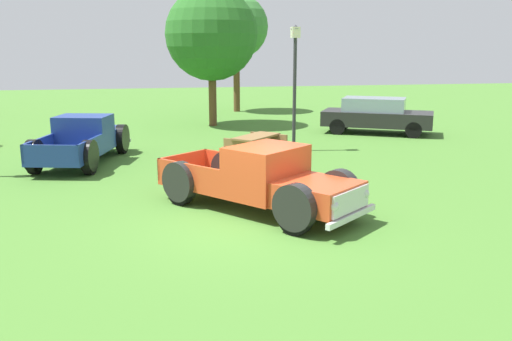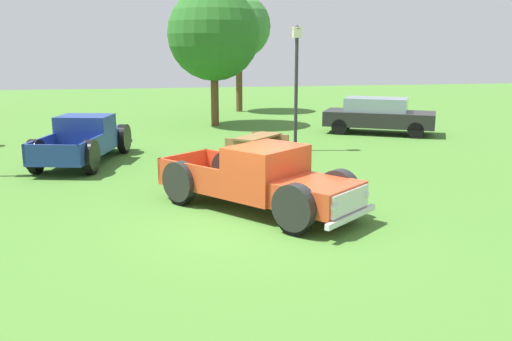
{
  "view_description": "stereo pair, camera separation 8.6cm",
  "coord_description": "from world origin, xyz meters",
  "px_view_note": "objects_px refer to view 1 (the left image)",
  "views": [
    {
      "loc": [
        -2.02,
        -10.54,
        3.53
      ],
      "look_at": [
        0.3,
        0.86,
        0.9
      ],
      "focal_mm": 37.99,
      "sensor_mm": 36.0,
      "label": 1
    },
    {
      "loc": [
        -1.94,
        -10.56,
        3.53
      ],
      "look_at": [
        0.3,
        0.86,
        0.9
      ],
      "focal_mm": 37.99,
      "sensor_mm": 36.0,
      "label": 2
    }
  ],
  "objects_px": {
    "pickup_truck_behind_left": "(85,139)",
    "sedan_distant_b": "(376,115)",
    "picnic_table": "(256,144)",
    "oak_tree_west": "(236,27)",
    "lamp_post_far": "(295,86)",
    "pickup_truck_foreground": "(268,181)",
    "oak_tree_east": "(211,34)"
  },
  "relations": [
    {
      "from": "pickup_truck_behind_left",
      "to": "oak_tree_east",
      "type": "height_order",
      "value": "oak_tree_east"
    },
    {
      "from": "picnic_table",
      "to": "lamp_post_far",
      "type": "bearing_deg",
      "value": 37.41
    },
    {
      "from": "oak_tree_east",
      "to": "sedan_distant_b",
      "type": "bearing_deg",
      "value": -30.23
    },
    {
      "from": "pickup_truck_behind_left",
      "to": "oak_tree_east",
      "type": "xyz_separation_m",
      "value": [
        5.0,
        7.32,
        3.45
      ]
    },
    {
      "from": "lamp_post_far",
      "to": "oak_tree_east",
      "type": "relative_size",
      "value": 0.69
    },
    {
      "from": "pickup_truck_behind_left",
      "to": "picnic_table",
      "type": "distance_m",
      "value": 5.46
    },
    {
      "from": "pickup_truck_foreground",
      "to": "pickup_truck_behind_left",
      "type": "relative_size",
      "value": 0.95
    },
    {
      "from": "pickup_truck_behind_left",
      "to": "sedan_distant_b",
      "type": "height_order",
      "value": "sedan_distant_b"
    },
    {
      "from": "pickup_truck_behind_left",
      "to": "lamp_post_far",
      "type": "relative_size",
      "value": 1.18
    },
    {
      "from": "sedan_distant_b",
      "to": "oak_tree_west",
      "type": "xyz_separation_m",
      "value": [
        -4.41,
        9.33,
        3.9
      ]
    },
    {
      "from": "pickup_truck_behind_left",
      "to": "oak_tree_west",
      "type": "distance_m",
      "value": 15.22
    },
    {
      "from": "sedan_distant_b",
      "to": "lamp_post_far",
      "type": "height_order",
      "value": "lamp_post_far"
    },
    {
      "from": "picnic_table",
      "to": "oak_tree_west",
      "type": "bearing_deg",
      "value": 83.07
    },
    {
      "from": "pickup_truck_foreground",
      "to": "lamp_post_far",
      "type": "xyz_separation_m",
      "value": [
        2.52,
        7.05,
        1.55
      ]
    },
    {
      "from": "pickup_truck_behind_left",
      "to": "lamp_post_far",
      "type": "height_order",
      "value": "lamp_post_far"
    },
    {
      "from": "pickup_truck_foreground",
      "to": "sedan_distant_b",
      "type": "distance_m",
      "value": 12.38
    },
    {
      "from": "pickup_truck_behind_left",
      "to": "lamp_post_far",
      "type": "distance_m",
      "value": 7.18
    },
    {
      "from": "pickup_truck_foreground",
      "to": "sedan_distant_b",
      "type": "height_order",
      "value": "sedan_distant_b"
    },
    {
      "from": "picnic_table",
      "to": "oak_tree_west",
      "type": "distance_m",
      "value": 14.45
    },
    {
      "from": "pickup_truck_behind_left",
      "to": "sedan_distant_b",
      "type": "relative_size",
      "value": 1.05
    },
    {
      "from": "oak_tree_east",
      "to": "pickup_truck_foreground",
      "type": "bearing_deg",
      "value": -92.12
    },
    {
      "from": "oak_tree_west",
      "to": "sedan_distant_b",
      "type": "bearing_deg",
      "value": -64.69
    },
    {
      "from": "sedan_distant_b",
      "to": "oak_tree_east",
      "type": "xyz_separation_m",
      "value": [
        -6.48,
        3.77,
        3.36
      ]
    },
    {
      "from": "picnic_table",
      "to": "pickup_truck_foreground",
      "type": "bearing_deg",
      "value": -98.93
    },
    {
      "from": "sedan_distant_b",
      "to": "oak_tree_east",
      "type": "bearing_deg",
      "value": 149.77
    },
    {
      "from": "lamp_post_far",
      "to": "oak_tree_west",
      "type": "xyz_separation_m",
      "value": [
        0.06,
        12.49,
        2.44
      ]
    },
    {
      "from": "oak_tree_west",
      "to": "lamp_post_far",
      "type": "bearing_deg",
      "value": -90.29
    },
    {
      "from": "pickup_truck_behind_left",
      "to": "pickup_truck_foreground",
      "type": "bearing_deg",
      "value": -56.07
    },
    {
      "from": "sedan_distant_b",
      "to": "pickup_truck_behind_left",
      "type": "bearing_deg",
      "value": -162.81
    },
    {
      "from": "sedan_distant_b",
      "to": "oak_tree_east",
      "type": "relative_size",
      "value": 0.77
    },
    {
      "from": "pickup_truck_behind_left",
      "to": "picnic_table",
      "type": "height_order",
      "value": "pickup_truck_behind_left"
    },
    {
      "from": "lamp_post_far",
      "to": "oak_tree_west",
      "type": "bearing_deg",
      "value": 89.71
    }
  ]
}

